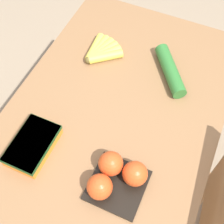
{
  "coord_description": "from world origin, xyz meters",
  "views": [
    {
      "loc": [
        0.56,
        0.25,
        1.77
      ],
      "look_at": [
        0.0,
        0.0,
        0.8
      ],
      "focal_mm": 50.0,
      "sensor_mm": 36.0,
      "label": 1
    }
  ],
  "objects": [
    {
      "name": "tomato_pack",
      "position": [
        0.23,
        0.11,
        0.81
      ],
      "size": [
        0.18,
        0.18,
        0.09
      ],
      "color": "black",
      "rests_on": "dining_table"
    },
    {
      "name": "cucumber_near",
      "position": [
        -0.28,
        0.13,
        0.79
      ],
      "size": [
        0.23,
        0.19,
        0.06
      ],
      "color": "#2D702D",
      "rests_on": "dining_table"
    },
    {
      "name": "dining_table",
      "position": [
        0.0,
        0.0,
        0.65
      ],
      "size": [
        1.24,
        0.79,
        0.77
      ],
      "color": "olive",
      "rests_on": "ground_plane"
    },
    {
      "name": "ground_plane",
      "position": [
        0.0,
        0.0,
        0.0
      ],
      "size": [
        12.0,
        12.0,
        0.0
      ],
      "primitive_type": "plane",
      "color": "gray"
    },
    {
      "name": "carrot_bag",
      "position": [
        0.23,
        -0.2,
        0.79
      ],
      "size": [
        0.2,
        0.13,
        0.05
      ],
      "color": "orange",
      "rests_on": "dining_table"
    },
    {
      "name": "banana_bunch",
      "position": [
        -0.26,
        -0.17,
        0.79
      ],
      "size": [
        0.16,
        0.15,
        0.04
      ],
      "color": "brown",
      "rests_on": "dining_table"
    }
  ]
}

